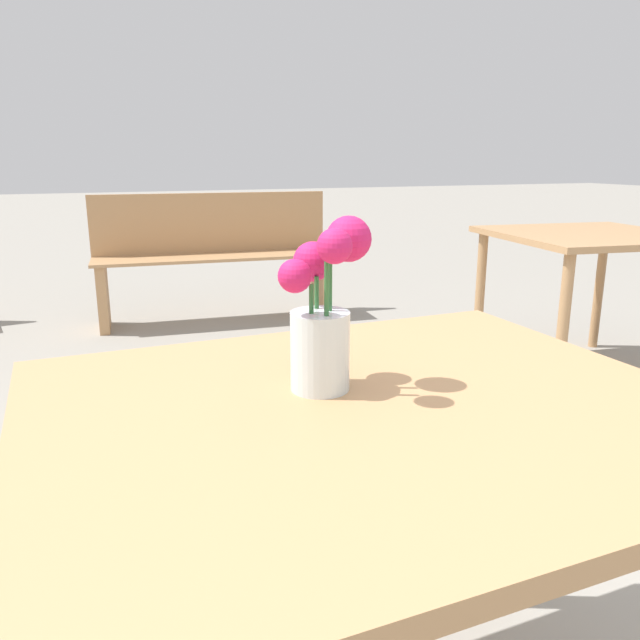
{
  "coord_description": "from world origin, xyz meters",
  "views": [
    {
      "loc": [
        -0.38,
        -0.77,
        1.09
      ],
      "look_at": [
        -0.05,
        0.08,
        0.85
      ],
      "focal_mm": 35.0,
      "sensor_mm": 36.0,
      "label": 1
    }
  ],
  "objects_px": {
    "bench_middle": "(214,252)",
    "table_back": "(589,253)",
    "table_front": "(369,462)",
    "flower_vase": "(322,319)"
  },
  "relations": [
    {
      "from": "table_front",
      "to": "bench_middle",
      "type": "relative_size",
      "value": 0.63
    },
    {
      "from": "flower_vase",
      "to": "bench_middle",
      "type": "distance_m",
      "value": 3.37
    },
    {
      "from": "table_back",
      "to": "flower_vase",
      "type": "bearing_deg",
      "value": -143.26
    },
    {
      "from": "bench_middle",
      "to": "table_back",
      "type": "xyz_separation_m",
      "value": [
        1.5,
        -1.79,
        0.17
      ]
    },
    {
      "from": "flower_vase",
      "to": "table_back",
      "type": "distance_m",
      "value": 2.54
    },
    {
      "from": "table_front",
      "to": "bench_middle",
      "type": "bearing_deg",
      "value": 81.87
    },
    {
      "from": "flower_vase",
      "to": "table_back",
      "type": "bearing_deg",
      "value": 36.74
    },
    {
      "from": "table_front",
      "to": "bench_middle",
      "type": "height_order",
      "value": "bench_middle"
    },
    {
      "from": "flower_vase",
      "to": "bench_middle",
      "type": "height_order",
      "value": "flower_vase"
    },
    {
      "from": "table_front",
      "to": "flower_vase",
      "type": "bearing_deg",
      "value": 118.44
    }
  ]
}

